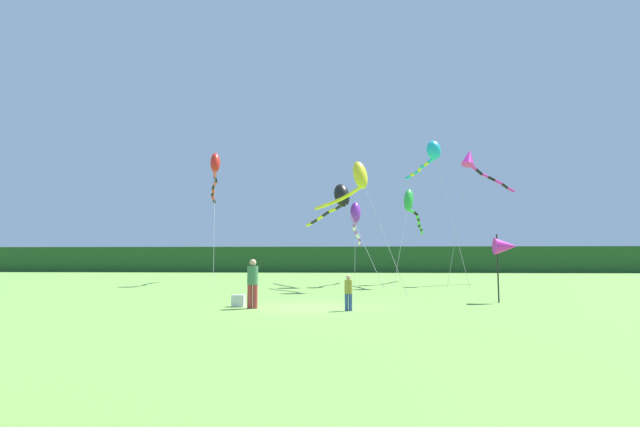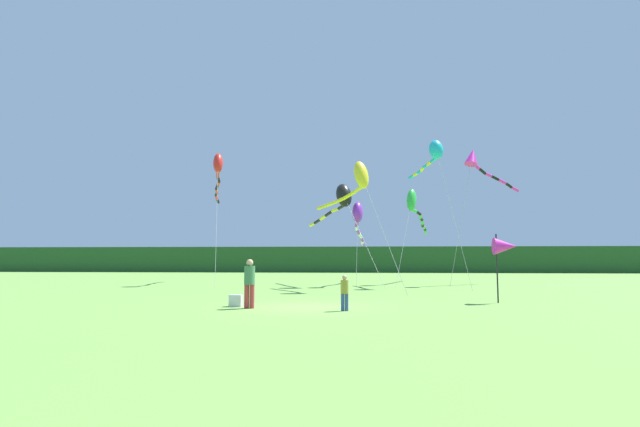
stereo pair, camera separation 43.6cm
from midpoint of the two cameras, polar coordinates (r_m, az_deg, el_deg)
ground_plane at (r=17.98m, az=-0.93°, el=-10.99°), size 120.00×120.00×0.00m
distant_treeline at (r=62.82m, az=3.20°, el=-5.44°), size 108.00×3.14×3.27m
person_adult at (r=17.65m, az=-7.61°, el=-7.87°), size 0.38×0.38×1.75m
person_child at (r=16.69m, az=3.67°, el=-9.08°), size 0.27×0.27×1.21m
cooler_box at (r=18.42m, az=-9.23°, el=-10.11°), size 0.46×0.32×0.43m
banner_flag_pole at (r=21.05m, az=21.54°, el=-3.67°), size 0.90×0.70×2.77m
kite_red at (r=35.09m, az=-11.60°, el=5.14°), size 3.23×10.72×9.25m
kite_black at (r=31.63m, az=2.95°, el=1.83°), size 5.23×8.98×6.80m
kite_magenta at (r=35.40m, az=18.35°, el=5.87°), size 6.29×5.87×9.43m
kite_cyan at (r=32.45m, az=13.71°, el=7.01°), size 2.78×6.86×9.49m
kite_green at (r=35.10m, az=11.33°, el=1.04°), size 3.30×9.84×6.84m
kite_purple at (r=31.85m, az=4.90°, el=-0.44°), size 0.87×7.70×5.56m
kite_yellow at (r=27.47m, az=4.90°, el=4.04°), size 5.02×6.43×7.35m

